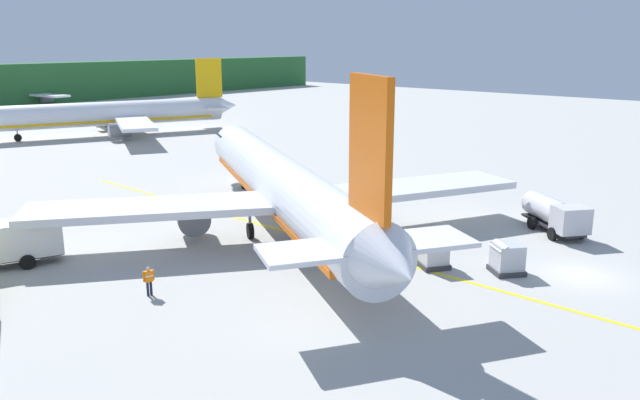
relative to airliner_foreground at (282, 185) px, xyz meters
The scene contains 12 objects.
ground 29.43m from the airliner_foreground, 79.31° to the left, with size 240.00×320.00×0.20m, color #A8A8A3.
airliner_foreground is the anchor object (origin of this frame).
airliner_mid_apron 54.91m from the airliner_foreground, 71.48° to the left, with size 36.13×30.33×10.73m.
airliner_far_taxiway 113.22m from the airliner_foreground, 73.88° to the left, with size 31.84×26.46×9.08m.
service_truck_fuel 17.83m from the airliner_foreground, 156.12° to the left, with size 6.45×4.06×2.73m.
service_truck_catering 19.51m from the airliner_foreground, 48.84° to the right, with size 5.17×6.00×2.40m.
cargo_container_near 16.28m from the airliner_foreground, 79.80° to the right, with size 2.48×2.48×1.93m.
cargo_container_mid 12.33m from the airliner_foreground, 86.08° to the right, with size 2.30×2.30×2.08m.
crew_marshaller 8.10m from the airliner_foreground, 95.25° to the right, with size 0.38×0.59×1.76m.
crew_loader_left 7.89m from the airliner_foreground, 69.95° to the right, with size 0.26×0.63×1.60m.
crew_loader_right 13.79m from the airliner_foreground, 166.77° to the right, with size 0.62×0.33×1.64m.
apron_guide_line 5.64m from the airliner_foreground, 89.28° to the right, with size 0.30×60.00×0.01m, color yellow.
Camera 1 is at (-36.26, -12.05, 13.39)m, focal length 35.67 mm.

